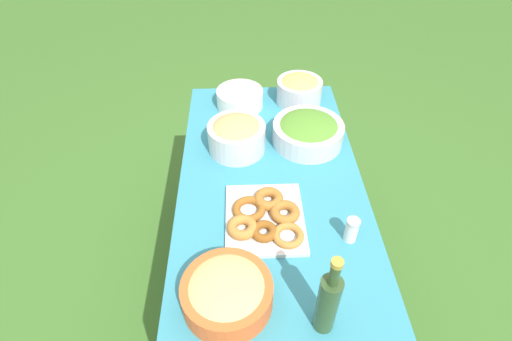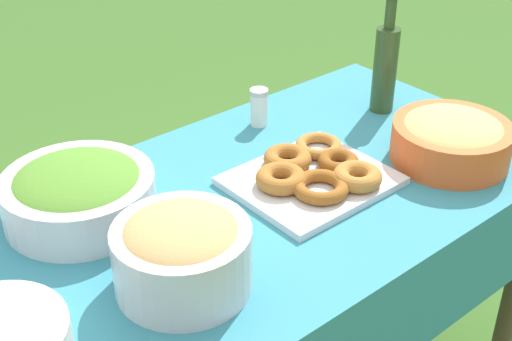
{
  "view_description": "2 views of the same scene",
  "coord_description": "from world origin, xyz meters",
  "px_view_note": "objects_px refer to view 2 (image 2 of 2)",
  "views": [
    {
      "loc": [
        -1.06,
        0.1,
        1.82
      ],
      "look_at": [
        0.04,
        0.06,
        0.8
      ],
      "focal_mm": 28.0,
      "sensor_mm": 36.0,
      "label": 1
    },
    {
      "loc": [
        0.75,
        0.93,
        1.55
      ],
      "look_at": [
        0.02,
        0.07,
        0.87
      ],
      "focal_mm": 50.0,
      "sensor_mm": 36.0,
      "label": 2
    }
  ],
  "objects_px": {
    "donut_platter": "(313,174)",
    "olive_oil_bottle": "(385,65)",
    "salad_bowl": "(79,192)",
    "pasta_bowl": "(451,138)",
    "bread_bowl": "(182,251)"
  },
  "relations": [
    {
      "from": "pasta_bowl",
      "to": "donut_platter",
      "type": "bearing_deg",
      "value": -22.77
    },
    {
      "from": "salad_bowl",
      "to": "donut_platter",
      "type": "height_order",
      "value": "salad_bowl"
    },
    {
      "from": "olive_oil_bottle",
      "to": "salad_bowl",
      "type": "bearing_deg",
      "value": -4.59
    },
    {
      "from": "donut_platter",
      "to": "salad_bowl",
      "type": "bearing_deg",
      "value": -25.29
    },
    {
      "from": "salad_bowl",
      "to": "donut_platter",
      "type": "xyz_separation_m",
      "value": [
        -0.43,
        0.2,
        -0.04
      ]
    },
    {
      "from": "donut_platter",
      "to": "bread_bowl",
      "type": "relative_size",
      "value": 1.37
    },
    {
      "from": "pasta_bowl",
      "to": "olive_oil_bottle",
      "type": "xyz_separation_m",
      "value": [
        -0.08,
        -0.26,
        0.06
      ]
    },
    {
      "from": "salad_bowl",
      "to": "olive_oil_bottle",
      "type": "relative_size",
      "value": 0.98
    },
    {
      "from": "olive_oil_bottle",
      "to": "donut_platter",
      "type": "bearing_deg",
      "value": 20.4
    },
    {
      "from": "donut_platter",
      "to": "olive_oil_bottle",
      "type": "distance_m",
      "value": 0.41
    },
    {
      "from": "salad_bowl",
      "to": "olive_oil_bottle",
      "type": "height_order",
      "value": "olive_oil_bottle"
    },
    {
      "from": "olive_oil_bottle",
      "to": "bread_bowl",
      "type": "xyz_separation_m",
      "value": [
        0.78,
        0.23,
        -0.05
      ]
    },
    {
      "from": "salad_bowl",
      "to": "pasta_bowl",
      "type": "distance_m",
      "value": 0.8
    },
    {
      "from": "donut_platter",
      "to": "bread_bowl",
      "type": "xyz_separation_m",
      "value": [
        0.4,
        0.09,
        0.05
      ]
    },
    {
      "from": "donut_platter",
      "to": "bread_bowl",
      "type": "height_order",
      "value": "bread_bowl"
    }
  ]
}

